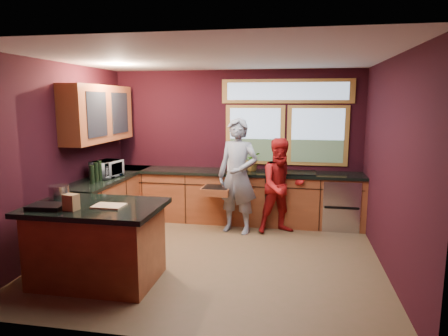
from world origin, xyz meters
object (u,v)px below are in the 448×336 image
(cutting_board, at_px, (109,206))
(stock_pot, at_px, (59,193))
(island, at_px, (97,243))
(person_red, at_px, (281,186))
(person_grey, at_px, (238,176))

(cutting_board, bearing_deg, stock_pot, 165.07)
(stock_pot, bearing_deg, cutting_board, -14.93)
(stock_pot, bearing_deg, island, -15.26)
(person_red, bearing_deg, stock_pot, -165.47)
(person_red, bearing_deg, cutting_board, -153.37)
(person_grey, bearing_deg, stock_pot, -119.20)
(island, height_order, person_red, person_red)
(person_red, relative_size, cutting_board, 4.47)
(island, height_order, cutting_board, cutting_board)
(person_red, height_order, stock_pot, person_red)
(person_red, height_order, cutting_board, person_red)
(person_grey, bearing_deg, person_red, 24.18)
(island, relative_size, person_grey, 0.82)
(person_red, xyz_separation_m, stock_pot, (-2.64, -2.07, 0.25))
(person_red, distance_m, stock_pot, 3.37)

